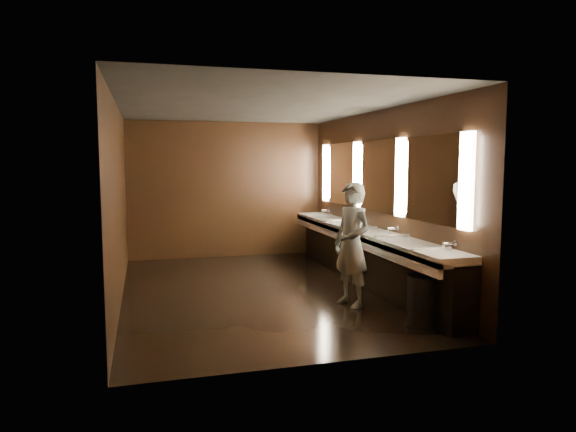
% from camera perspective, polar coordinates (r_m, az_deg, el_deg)
% --- Properties ---
extents(floor, '(6.00, 6.00, 0.00)m').
position_cam_1_polar(floor, '(8.01, -3.38, -8.25)').
color(floor, black).
rests_on(floor, ground).
extents(ceiling, '(4.00, 6.00, 0.02)m').
position_cam_1_polar(ceiling, '(7.81, -3.51, 12.09)').
color(ceiling, '#2D2D2B').
rests_on(ceiling, wall_back).
extents(wall_back, '(4.00, 0.02, 2.80)m').
position_cam_1_polar(wall_back, '(10.73, -6.85, 2.91)').
color(wall_back, black).
rests_on(wall_back, floor).
extents(wall_front, '(4.00, 0.02, 2.80)m').
position_cam_1_polar(wall_front, '(4.91, 4.01, -0.69)').
color(wall_front, black).
rests_on(wall_front, floor).
extents(wall_left, '(0.02, 6.00, 2.80)m').
position_cam_1_polar(wall_left, '(7.62, -18.31, 1.40)').
color(wall_left, black).
rests_on(wall_left, floor).
extents(wall_right, '(0.02, 6.00, 2.80)m').
position_cam_1_polar(wall_right, '(8.44, 9.96, 2.03)').
color(wall_right, black).
rests_on(wall_right, floor).
extents(sink_counter, '(0.55, 5.40, 1.01)m').
position_cam_1_polar(sink_counter, '(8.46, 8.59, -4.11)').
color(sink_counter, black).
rests_on(sink_counter, floor).
extents(mirror_band, '(0.06, 5.03, 1.15)m').
position_cam_1_polar(mirror_band, '(8.41, 9.89, 4.41)').
color(mirror_band, '#FEE7C4').
rests_on(mirror_band, wall_right).
extents(person, '(0.60, 0.72, 1.70)m').
position_cam_1_polar(person, '(7.08, 7.11, -3.15)').
color(person, '#89BACC').
rests_on(person, floor).
extents(trash_bin, '(0.43, 0.43, 0.61)m').
position_cam_1_polar(trash_bin, '(6.51, 14.78, -9.05)').
color(trash_bin, black).
rests_on(trash_bin, floor).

